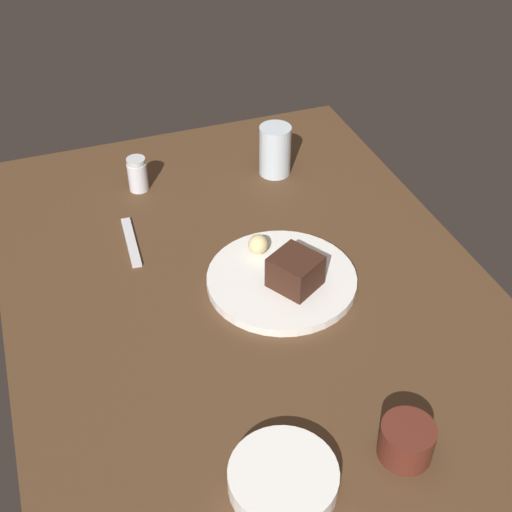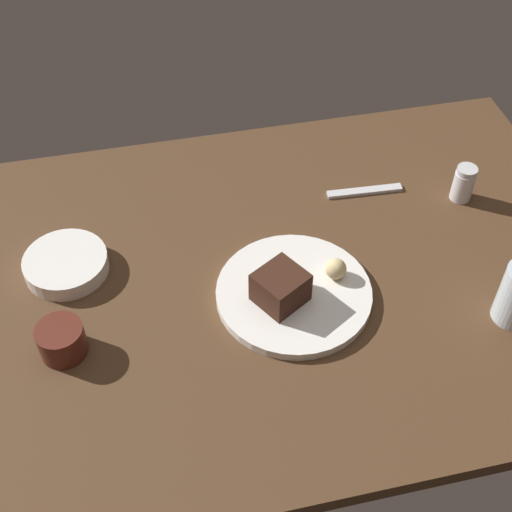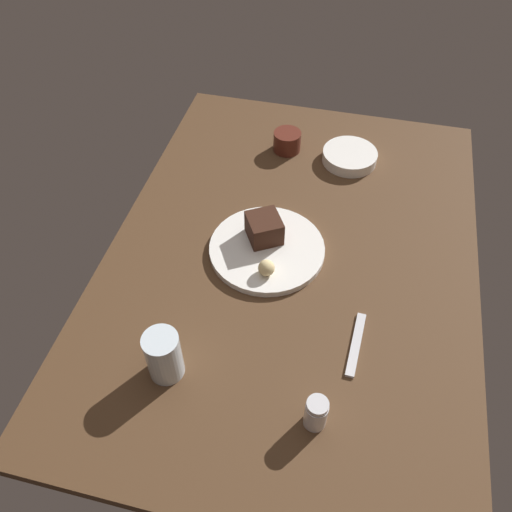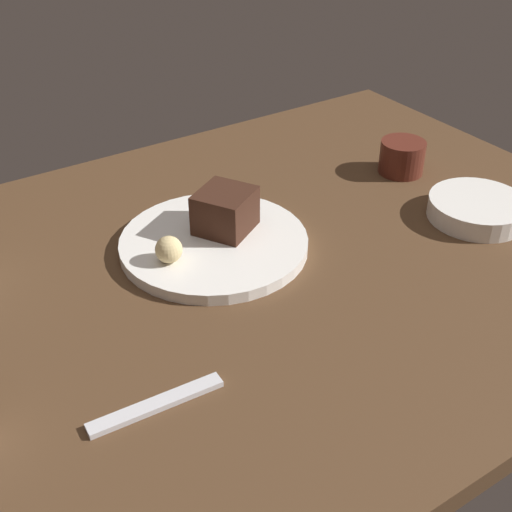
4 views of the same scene
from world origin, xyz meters
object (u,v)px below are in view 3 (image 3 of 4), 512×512
object	(u,v)px
side_bowl	(350,157)
water_glass	(164,355)
chocolate_cake_slice	(264,228)
salt_shaker	(316,413)
coffee_cup	(287,141)
bread_roll	(266,268)
dessert_spoon	(356,344)
dessert_plate	(267,249)

from	to	relation	value
side_bowl	water_glass	bearing A→B (deg)	159.77
chocolate_cake_slice	salt_shaker	world-z (taller)	chocolate_cake_slice
coffee_cup	bread_roll	bearing A→B (deg)	-174.38
bread_roll	side_bowl	xyz separation A→B (cm)	(45.43, -13.04, -1.94)
salt_shaker	chocolate_cake_slice	bearing A→B (deg)	24.48
coffee_cup	dessert_spoon	xyz separation A→B (cm)	(-59.18, -25.83, -2.46)
salt_shaker	dessert_plate	bearing A→B (deg)	24.41
chocolate_cake_slice	dessert_plate	bearing A→B (deg)	-154.48
dessert_plate	side_bowl	distance (cm)	40.42
bread_roll	side_bowl	world-z (taller)	bread_roll
water_glass	coffee_cup	distance (cm)	73.88
salt_shaker	coffee_cup	world-z (taller)	salt_shaker
dessert_plate	water_glass	distance (cm)	36.86
side_bowl	chocolate_cake_slice	bearing A→B (deg)	155.41
bread_roll	dessert_spoon	distance (cm)	24.94
bread_roll	coffee_cup	distance (cm)	46.74
salt_shaker	water_glass	bearing A→B (deg)	82.84
dessert_plate	side_bowl	world-z (taller)	side_bowl
side_bowl	dessert_spoon	size ratio (longest dim) A/B	0.98
dessert_plate	water_glass	xyz separation A→B (cm)	(-34.54, 11.97, 4.71)
salt_shaker	coffee_cup	size ratio (longest dim) A/B	0.98
bread_roll	salt_shaker	bearing A→B (deg)	-152.66
water_glass	coffee_cup	xyz separation A→B (cm)	(73.28, -8.99, -2.73)
chocolate_cake_slice	water_glass	size ratio (longest dim) A/B	0.69
dessert_plate	dessert_spoon	size ratio (longest dim) A/B	1.78
dessert_plate	bread_roll	world-z (taller)	bread_roll
dessert_plate	side_bowl	xyz separation A→B (cm)	(37.67, -14.64, 0.72)
salt_shaker	water_glass	world-z (taller)	water_glass
chocolate_cake_slice	dessert_spoon	xyz separation A→B (cm)	(-23.22, -24.17, -4.29)
bread_roll	coffee_cup	xyz separation A→B (cm)	(46.51, 4.58, -0.69)
side_bowl	coffee_cup	bearing A→B (deg)	86.51
salt_shaker	coffee_cup	bearing A→B (deg)	14.79
dessert_spoon	side_bowl	bearing A→B (deg)	11.35
dessert_plate	bread_roll	distance (cm)	8.37
coffee_cup	dessert_spoon	bearing A→B (deg)	-156.42
dessert_plate	dessert_spoon	distance (cm)	30.66
bread_roll	water_glass	xyz separation A→B (cm)	(-26.78, 13.56, 2.04)
water_glass	dessert_spoon	distance (cm)	37.92
salt_shaker	dessert_spoon	size ratio (longest dim) A/B	0.50
dessert_plate	chocolate_cake_slice	world-z (taller)	chocolate_cake_slice
dessert_plate	coffee_cup	bearing A→B (deg)	4.40
salt_shaker	side_bowl	size ratio (longest dim) A/B	0.50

